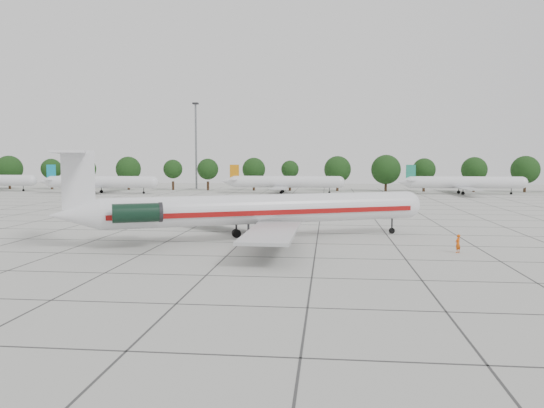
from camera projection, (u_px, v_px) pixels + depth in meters
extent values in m
plane|color=beige|center=(252.00, 232.00, 63.92)|extent=(260.00, 260.00, 0.00)
cube|color=#383838|center=(266.00, 218.00, 78.78)|extent=(170.00, 170.00, 0.02)
cylinder|color=silver|center=(268.00, 209.00, 57.71)|extent=(33.03, 17.24, 3.19)
sphere|color=silver|center=(407.00, 205.00, 63.14)|extent=(3.19, 3.19, 3.19)
cone|color=silver|center=(74.00, 215.00, 51.52)|extent=(5.72, 4.90, 3.19)
cube|color=maroon|center=(263.00, 210.00, 59.26)|extent=(30.86, 13.99, 0.53)
cube|color=maroon|center=(272.00, 213.00, 56.20)|extent=(30.86, 13.99, 0.53)
cube|color=#B7BABC|center=(228.00, 214.00, 65.30)|extent=(13.90, 12.83, 0.29)
cube|color=#B7BABC|center=(272.00, 232.00, 48.83)|extent=(4.62, 14.55, 0.29)
cube|color=black|center=(134.00, 208.00, 55.37)|extent=(2.46, 2.02, 0.24)
cylinder|color=black|center=(133.00, 208.00, 56.01)|extent=(4.99, 3.59, 1.84)
cube|color=black|center=(137.00, 212.00, 51.25)|extent=(2.46, 2.02, 0.24)
cylinder|color=black|center=(137.00, 213.00, 50.61)|extent=(4.99, 3.59, 1.84)
cube|color=silver|center=(78.00, 180.00, 51.39)|extent=(2.93, 1.52, 5.80)
cube|color=silver|center=(70.00, 152.00, 50.95)|extent=(7.42, 11.77, 0.21)
cylinder|color=black|center=(392.00, 226.00, 62.75)|extent=(0.26, 0.26, 1.84)
cylinder|color=black|center=(392.00, 231.00, 62.80)|extent=(0.73, 0.53, 0.68)
cylinder|color=black|center=(236.00, 227.00, 59.36)|extent=(0.31, 0.31, 1.74)
cylinder|color=black|center=(236.00, 233.00, 59.43)|extent=(1.12, 0.93, 0.97)
cylinder|color=black|center=(248.00, 232.00, 54.60)|extent=(0.31, 0.31, 1.74)
cylinder|color=black|center=(248.00, 240.00, 54.67)|extent=(1.12, 0.93, 0.97)
imported|color=#D64F0C|center=(458.00, 244.00, 49.84)|extent=(0.75, 0.74, 1.75)
cylinder|color=silver|center=(101.00, 182.00, 135.87)|extent=(27.20, 3.00, 3.00)
cube|color=#B7BABC|center=(98.00, 187.00, 136.08)|extent=(3.50, 27.20, 0.25)
cube|color=#0C82A1|center=(51.00, 172.00, 137.07)|extent=(2.40, 0.25, 3.60)
cylinder|color=black|center=(101.00, 191.00, 138.38)|extent=(0.80, 0.45, 0.80)
cylinder|color=black|center=(94.00, 192.00, 134.02)|extent=(0.80, 0.45, 0.80)
cylinder|color=silver|center=(286.00, 182.00, 136.64)|extent=(27.20, 3.00, 3.00)
cube|color=#B7BABC|center=(282.00, 186.00, 136.85)|extent=(3.50, 27.20, 0.25)
cube|color=orange|center=(234.00, 172.00, 137.84)|extent=(2.40, 0.25, 3.60)
cylinder|color=black|center=(283.00, 191.00, 139.14)|extent=(0.80, 0.45, 0.80)
cylinder|color=black|center=(281.00, 192.00, 134.78)|extent=(0.80, 0.45, 0.80)
cylinder|color=silver|center=(465.00, 182.00, 133.08)|extent=(27.20, 3.00, 3.00)
cube|color=#B7BABC|center=(461.00, 187.00, 133.28)|extent=(3.50, 27.20, 0.25)
cube|color=#1C7F65|center=(411.00, 172.00, 134.27)|extent=(2.40, 0.25, 3.60)
cylinder|color=black|center=(459.00, 192.00, 135.58)|extent=(0.80, 0.45, 0.80)
cylinder|color=black|center=(463.00, 193.00, 131.22)|extent=(0.80, 0.45, 0.80)
cylinder|color=#332114|center=(10.00, 185.00, 156.96)|extent=(0.70, 0.70, 2.50)
sphere|color=black|center=(9.00, 169.00, 156.56)|extent=(7.79, 7.79, 7.79)
cylinder|color=#332114|center=(52.00, 185.00, 155.58)|extent=(0.70, 0.70, 2.50)
sphere|color=black|center=(51.00, 169.00, 155.18)|extent=(5.94, 5.94, 5.94)
cylinder|color=#332114|center=(85.00, 185.00, 154.50)|extent=(0.70, 0.70, 2.50)
sphere|color=black|center=(85.00, 169.00, 154.10)|extent=(6.57, 6.57, 6.57)
cylinder|color=#332114|center=(129.00, 185.00, 153.11)|extent=(0.70, 0.70, 2.50)
sphere|color=black|center=(128.00, 169.00, 152.71)|extent=(7.15, 7.15, 7.15)
cylinder|color=#332114|center=(173.00, 186.00, 151.73)|extent=(0.70, 0.70, 2.50)
sphere|color=black|center=(173.00, 169.00, 151.33)|extent=(5.43, 5.43, 5.43)
cylinder|color=#332114|center=(208.00, 186.00, 150.65)|extent=(0.70, 0.70, 2.50)
sphere|color=black|center=(208.00, 169.00, 150.25)|extent=(5.99, 5.99, 5.99)
cylinder|color=#332114|center=(254.00, 186.00, 149.26)|extent=(0.70, 0.70, 2.50)
sphere|color=black|center=(254.00, 169.00, 148.86)|extent=(6.50, 6.50, 6.50)
cylinder|color=#332114|center=(290.00, 186.00, 148.19)|extent=(0.70, 0.70, 2.50)
sphere|color=black|center=(290.00, 169.00, 147.79)|extent=(4.93, 4.93, 4.93)
cylinder|color=#332114|center=(337.00, 187.00, 146.80)|extent=(0.70, 0.70, 2.50)
sphere|color=black|center=(338.00, 169.00, 146.40)|extent=(7.40, 7.40, 7.40)
cylinder|color=#332114|center=(386.00, 187.00, 145.42)|extent=(0.70, 0.70, 2.50)
sphere|color=black|center=(386.00, 169.00, 145.02)|extent=(8.08, 8.08, 8.08)
cylinder|color=#332114|center=(424.00, 187.00, 144.34)|extent=(0.70, 0.70, 2.50)
sphere|color=black|center=(424.00, 170.00, 143.94)|extent=(6.17, 6.17, 6.17)
cylinder|color=#332114|center=(474.00, 187.00, 142.95)|extent=(0.70, 0.70, 2.50)
sphere|color=black|center=(474.00, 170.00, 142.55)|extent=(6.82, 6.82, 6.82)
cylinder|color=#332114|center=(525.00, 188.00, 141.57)|extent=(0.70, 0.70, 2.50)
sphere|color=black|center=(525.00, 170.00, 141.17)|extent=(7.44, 7.44, 7.44)
cylinder|color=slate|center=(196.00, 147.00, 157.18)|extent=(0.56, 0.56, 25.00)
cube|color=black|center=(195.00, 103.00, 156.11)|extent=(1.60, 1.60, 0.50)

